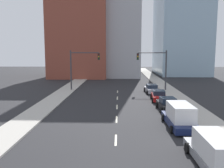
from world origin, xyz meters
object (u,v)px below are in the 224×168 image
object	(u,v)px
sedan_red	(159,96)
traffic_signal_right	(158,65)
box_truck_gray	(215,153)
sedan_black	(168,104)
traffic_signal_left	(79,64)
sedan_silver	(152,89)
box_truck_navy	(180,116)

from	to	relation	value
sedan_red	traffic_signal_right	bearing A→B (deg)	85.96
box_truck_gray	sedan_black	world-z (taller)	box_truck_gray
sedan_black	traffic_signal_left	bearing A→B (deg)	128.64
traffic_signal_right	sedan_silver	distance (m)	4.57
box_truck_navy	traffic_signal_right	bearing A→B (deg)	85.98
traffic_signal_left	box_truck_gray	xyz separation A→B (m)	(12.26, -28.01, -3.48)
traffic_signal_right	box_truck_navy	xyz separation A→B (m)	(-1.08, -20.26, -3.43)
sedan_black	box_truck_gray	bearing A→B (deg)	-92.71
box_truck_gray	sedan_silver	size ratio (longest dim) A/B	1.37
box_truck_gray	sedan_red	xyz separation A→B (m)	(-0.14, 19.53, -0.29)
traffic_signal_left	traffic_signal_right	bearing A→B (deg)	0.00
box_truck_gray	box_truck_navy	xyz separation A→B (m)	(-0.15, 7.76, 0.06)
traffic_signal_left	box_truck_navy	distance (m)	23.84
box_truck_gray	box_truck_navy	bearing A→B (deg)	90.70
traffic_signal_right	sedan_silver	bearing A→B (deg)	-118.63
traffic_signal_right	box_truck_gray	distance (m)	28.24
traffic_signal_left	sedan_black	bearing A→B (deg)	-48.66
sedan_black	sedan_red	size ratio (longest dim) A/B	1.00
traffic_signal_right	sedan_silver	size ratio (longest dim) A/B	1.50
traffic_signal_left	sedan_red	bearing A→B (deg)	-34.99
sedan_silver	box_truck_navy	bearing A→B (deg)	-92.79
traffic_signal_left	sedan_black	size ratio (longest dim) A/B	1.57
traffic_signal_right	box_truck_navy	world-z (taller)	traffic_signal_right
traffic_signal_right	box_truck_gray	bearing A→B (deg)	-91.90
box_truck_navy	sedan_red	world-z (taller)	box_truck_navy
box_truck_navy	sedan_black	xyz separation A→B (m)	(0.15, 6.32, -0.32)
traffic_signal_right	box_truck_gray	xyz separation A→B (m)	(-0.93, -28.01, -3.48)
box_truck_gray	sedan_silver	world-z (taller)	box_truck_gray
box_truck_navy	traffic_signal_left	bearing A→B (deg)	119.91
traffic_signal_right	sedan_black	world-z (taller)	traffic_signal_right
sedan_black	sedan_silver	world-z (taller)	sedan_black
box_truck_navy	sedan_black	world-z (taller)	box_truck_navy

